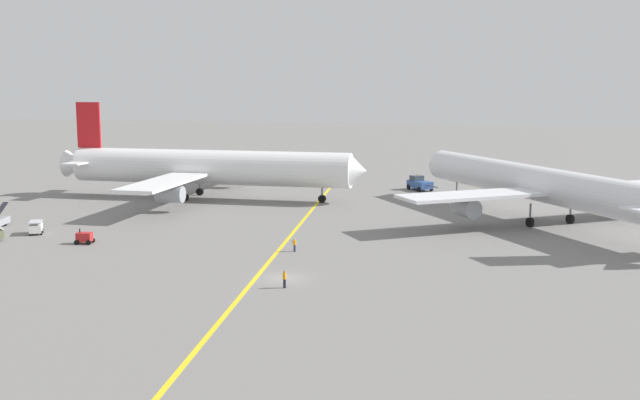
{
  "coord_description": "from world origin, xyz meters",
  "views": [
    {
      "loc": [
        18.1,
        -71.97,
        19.65
      ],
      "look_at": [
        -1.34,
        26.12,
        4.0
      ],
      "focal_mm": 42.12,
      "sensor_mm": 36.0,
      "label": 1
    }
  ],
  "objects_px": {
    "ground_crew_marshaller_foreground": "(295,245)",
    "airliner_at_gate_left": "(208,168)",
    "airliner_being_pushed": "(538,184)",
    "gse_gpu_cart_small": "(84,237)",
    "gse_baggage_cart_near_cluster": "(36,228)",
    "ground_crew_ramp_agent_by_cones": "(285,279)",
    "pushback_tug": "(419,183)"
  },
  "relations": [
    {
      "from": "ground_crew_marshaller_foreground",
      "to": "airliner_at_gate_left",
      "type": "bearing_deg",
      "value": 122.74
    },
    {
      "from": "airliner_being_pushed",
      "to": "ground_crew_marshaller_foreground",
      "type": "distance_m",
      "value": 39.39
    },
    {
      "from": "gse_gpu_cart_small",
      "to": "ground_crew_marshaller_foreground",
      "type": "xyz_separation_m",
      "value": [
        26.43,
        0.85,
        0.03
      ]
    },
    {
      "from": "gse_gpu_cart_small",
      "to": "gse_baggage_cart_near_cluster",
      "type": "xyz_separation_m",
      "value": [
        -9.24,
        4.29,
        0.07
      ]
    },
    {
      "from": "ground_crew_marshaller_foreground",
      "to": "ground_crew_ramp_agent_by_cones",
      "type": "xyz_separation_m",
      "value": [
        2.65,
        -15.64,
        0.08
      ]
    },
    {
      "from": "ground_crew_marshaller_foreground",
      "to": "ground_crew_ramp_agent_by_cones",
      "type": "distance_m",
      "value": 15.86
    },
    {
      "from": "airliner_at_gate_left",
      "to": "gse_baggage_cart_near_cluster",
      "type": "bearing_deg",
      "value": -109.78
    },
    {
      "from": "gse_baggage_cart_near_cluster",
      "to": "ground_crew_ramp_agent_by_cones",
      "type": "bearing_deg",
      "value": -26.47
    },
    {
      "from": "pushback_tug",
      "to": "ground_crew_ramp_agent_by_cones",
      "type": "distance_m",
      "value": 70.43
    },
    {
      "from": "gse_gpu_cart_small",
      "to": "airliner_being_pushed",
      "type": "bearing_deg",
      "value": 25.26
    },
    {
      "from": "ground_crew_ramp_agent_by_cones",
      "to": "airliner_being_pushed",
      "type": "bearing_deg",
      "value": 56.82
    },
    {
      "from": "gse_baggage_cart_near_cluster",
      "to": "pushback_tug",
      "type": "bearing_deg",
      "value": 47.41
    },
    {
      "from": "ground_crew_marshaller_foreground",
      "to": "pushback_tug",
      "type": "bearing_deg",
      "value": 78.49
    },
    {
      "from": "airliner_being_pushed",
      "to": "airliner_at_gate_left",
      "type": "bearing_deg",
      "value": 168.1
    },
    {
      "from": "airliner_being_pushed",
      "to": "gse_baggage_cart_near_cluster",
      "type": "relative_size",
      "value": 16.46
    },
    {
      "from": "gse_gpu_cart_small",
      "to": "gse_baggage_cart_near_cluster",
      "type": "relative_size",
      "value": 0.73
    },
    {
      "from": "pushback_tug",
      "to": "airliner_at_gate_left",
      "type": "bearing_deg",
      "value": -153.29
    },
    {
      "from": "gse_baggage_cart_near_cluster",
      "to": "ground_crew_ramp_agent_by_cones",
      "type": "xyz_separation_m",
      "value": [
        38.32,
        -19.08,
        0.05
      ]
    },
    {
      "from": "gse_baggage_cart_near_cluster",
      "to": "ground_crew_marshaller_foreground",
      "type": "xyz_separation_m",
      "value": [
        35.67,
        -3.44,
        -0.04
      ]
    },
    {
      "from": "ground_crew_ramp_agent_by_cones",
      "to": "pushback_tug",
      "type": "bearing_deg",
      "value": 83.14
    },
    {
      "from": "gse_gpu_cart_small",
      "to": "ground_crew_ramp_agent_by_cones",
      "type": "xyz_separation_m",
      "value": [
        29.08,
        -14.79,
        0.11
      ]
    },
    {
      "from": "pushback_tug",
      "to": "gse_baggage_cart_near_cluster",
      "type": "relative_size",
      "value": 2.36
    },
    {
      "from": "gse_gpu_cart_small",
      "to": "ground_crew_ramp_agent_by_cones",
      "type": "distance_m",
      "value": 32.63
    },
    {
      "from": "gse_baggage_cart_near_cluster",
      "to": "airliner_being_pushed",
      "type": "bearing_deg",
      "value": 18.74
    },
    {
      "from": "pushback_tug",
      "to": "gse_baggage_cart_near_cluster",
      "type": "distance_m",
      "value": 69.06
    },
    {
      "from": "pushback_tug",
      "to": "gse_gpu_cart_small",
      "type": "xyz_separation_m",
      "value": [
        -37.49,
        -55.14,
        -0.45
      ]
    },
    {
      "from": "ground_crew_ramp_agent_by_cones",
      "to": "gse_baggage_cart_near_cluster",
      "type": "bearing_deg",
      "value": 153.53
    },
    {
      "from": "airliner_at_gate_left",
      "to": "gse_gpu_cart_small",
      "type": "height_order",
      "value": "airliner_at_gate_left"
    },
    {
      "from": "airliner_at_gate_left",
      "to": "ground_crew_ramp_agent_by_cones",
      "type": "xyz_separation_m",
      "value": [
        26.32,
        -52.45,
        -4.44
      ]
    },
    {
      "from": "airliner_being_pushed",
      "to": "gse_baggage_cart_near_cluster",
      "type": "distance_m",
      "value": 69.08
    },
    {
      "from": "pushback_tug",
      "to": "gse_baggage_cart_near_cluster",
      "type": "height_order",
      "value": "pushback_tug"
    },
    {
      "from": "ground_crew_ramp_agent_by_cones",
      "to": "ground_crew_marshaller_foreground",
      "type": "bearing_deg",
      "value": 99.61
    }
  ]
}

